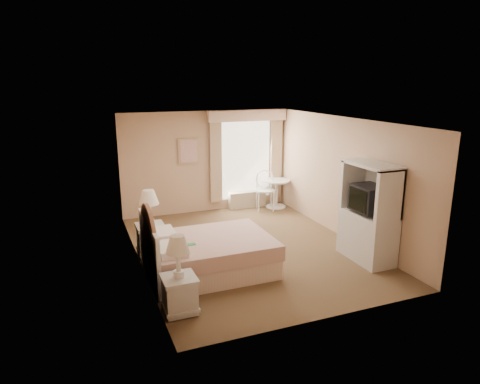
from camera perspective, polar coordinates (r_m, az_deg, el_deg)
name	(u,v)px	position (r m, az deg, el deg)	size (l,w,h in m)	color
room	(249,187)	(8.11, 1.25, 0.68)	(4.21, 5.51, 2.51)	brown
window	(247,156)	(10.88, 0.93, 4.79)	(2.05, 0.22, 2.51)	white
framed_art	(189,151)	(10.43, -6.86, 5.42)	(0.52, 0.04, 0.62)	tan
bed	(205,254)	(7.40, -4.74, -8.21)	(2.10, 1.60, 1.42)	#E3B193
nightstand_near	(179,285)	(6.20, -8.11, -12.13)	(0.47, 0.47, 1.15)	silver
nightstand_far	(150,231)	(8.22, -11.85, -5.14)	(0.52, 0.52, 1.25)	silver
round_table	(276,189)	(11.08, 4.86, 0.39)	(0.69, 0.69, 0.73)	white
cafe_chair	(265,187)	(10.87, 3.33, 0.67)	(0.60, 0.60, 1.01)	white
armoire	(368,220)	(8.10, 16.75, -3.66)	(0.54, 1.09, 1.81)	silver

